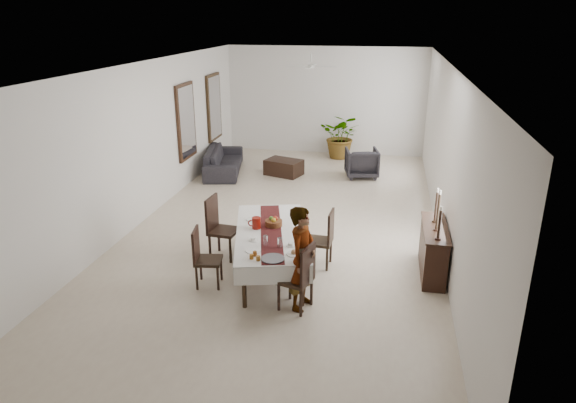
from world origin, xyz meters
The scene contains 87 objects.
floor centered at (0.00, 0.00, 0.00)m, with size 6.00×12.00×0.00m, color beige.
ceiling centered at (0.00, 0.00, 3.20)m, with size 6.00×12.00×0.02m, color silver.
wall_back centered at (0.00, 6.00, 1.60)m, with size 6.00×0.02×3.20m, color silver.
wall_front centered at (0.00, -6.00, 1.60)m, with size 6.00×0.02×3.20m, color silver.
wall_left centered at (-3.00, 0.00, 1.60)m, with size 0.02×12.00×3.20m, color silver.
wall_right centered at (3.00, 0.00, 1.60)m, with size 0.02×12.00×3.20m, color silver.
dining_table_top centered at (0.15, -2.05, 0.70)m, with size 0.96×2.32×0.05m, color black.
table_leg_fl centered at (0.00, -3.22, 0.34)m, with size 0.07×0.07×0.68m, color black.
table_leg_fr centered at (0.83, -3.01, 0.34)m, with size 0.07×0.07×0.68m, color black.
table_leg_bl centered at (-0.54, -1.09, 0.34)m, with size 0.07×0.07×0.68m, color black.
table_leg_br centered at (0.29, -0.88, 0.34)m, with size 0.07×0.07×0.68m, color black.
tablecloth_top centered at (0.15, -2.05, 0.73)m, with size 1.14×2.49×0.01m, color silver.
tablecloth_drape_left centered at (-0.40, -2.19, 0.59)m, with size 0.01×2.49×0.29m, color silver.
tablecloth_drape_right centered at (0.69, -1.91, 0.59)m, with size 0.01×2.49×0.29m, color silver.
tablecloth_drape_near centered at (0.45, -3.25, 0.59)m, with size 1.14×0.01×0.29m, color silver.
tablecloth_drape_far centered at (-0.16, -0.85, 0.59)m, with size 1.14×0.01×0.29m, color white.
table_runner centered at (0.15, -2.05, 0.74)m, with size 0.34×2.41×0.00m, color #531718.
red_pitcher centered at (-0.12, -1.97, 0.83)m, with size 0.14×0.14×0.19m, color maroon.
pitcher_handle centered at (-0.20, -1.99, 0.83)m, with size 0.12×0.12×0.02m, color maroon.
wine_glass_near centered at (0.41, -2.63, 0.82)m, with size 0.07×0.07×0.16m, color white.
wine_glass_mid centered at (0.18, -2.58, 0.82)m, with size 0.07×0.07×0.16m, color white.
teacup_right centered at (0.57, -2.54, 0.76)m, with size 0.09×0.09×0.06m, color white.
saucer_right centered at (0.57, -2.54, 0.74)m, with size 0.14×0.14×0.01m, color silver.
teacup_left centered at (-0.05, -2.45, 0.76)m, with size 0.09×0.09×0.06m, color white.
saucer_left centered at (-0.05, -2.45, 0.74)m, with size 0.14×0.14×0.01m, color white.
plate_near_right centered at (0.67, -2.81, 0.74)m, with size 0.23×0.23×0.01m, color silver.
bread_near_right centered at (0.67, -2.81, 0.77)m, with size 0.09×0.09×0.09m, color tan.
plate_near_left centered at (0.04, -2.82, 0.74)m, with size 0.23×0.23×0.01m, color white.
plate_far_left centered at (-0.28, -1.61, 0.74)m, with size 0.23×0.23×0.01m, color white.
serving_tray centered at (0.39, -3.03, 0.74)m, with size 0.35×0.35×0.02m, color #414045.
jam_jar_a centered at (0.20, -3.11, 0.77)m, with size 0.06×0.06×0.07m, color #8E5214.
jam_jar_b centered at (0.09, -3.08, 0.77)m, with size 0.06×0.06×0.07m, color #8B4F14.
jam_jar_c centered at (0.11, -2.97, 0.77)m, with size 0.06×0.06×0.07m, color brown.
fruit_basket centered at (0.13, -1.80, 0.78)m, with size 0.29×0.29×0.10m, color brown.
fruit_red centered at (0.16, -1.78, 0.85)m, with size 0.09×0.09×0.09m, color #9E1F0F.
fruit_green centered at (0.09, -1.78, 0.85)m, with size 0.08×0.08×0.08m, color #4A7824.
fruit_yellow centered at (0.14, -1.85, 0.85)m, with size 0.08×0.08×0.08m, color gold.
chair_right_near_seat centered at (0.74, -3.08, 0.46)m, with size 0.44×0.44×0.05m, color black.
chair_right_near_leg_fl centered at (0.86, -3.30, 0.22)m, with size 0.04×0.04×0.43m, color black.
chair_right_near_leg_fr centered at (0.96, -2.96, 0.22)m, with size 0.04×0.04×0.43m, color black.
chair_right_near_leg_bl centered at (0.52, -3.20, 0.22)m, with size 0.04×0.04×0.43m, color black.
chair_right_near_leg_br centered at (0.62, -2.86, 0.22)m, with size 0.04×0.04×0.43m, color black.
chair_right_near_back centered at (0.93, -3.14, 0.75)m, with size 0.44×0.04×0.56m, color black.
chair_right_far_seat centered at (0.89, -1.66, 0.45)m, with size 0.43×0.43×0.05m, color black.
chair_right_far_leg_fl centered at (1.05, -1.84, 0.21)m, with size 0.04×0.04×0.42m, color black.
chair_right_far_leg_fr centered at (1.08, -1.50, 0.21)m, with size 0.04×0.04×0.42m, color black.
chair_right_far_leg_bl centered at (0.71, -1.82, 0.21)m, with size 0.04×0.04×0.42m, color black.
chair_right_far_leg_br centered at (0.73, -1.47, 0.21)m, with size 0.04×0.04×0.42m, color black.
chair_right_far_back centered at (1.09, -1.67, 0.74)m, with size 0.43×0.04×0.54m, color black.
chair_left_near_seat centered at (-0.73, -2.67, 0.43)m, with size 0.41×0.41×0.05m, color black.
chair_left_near_leg_fl centered at (-0.92, -2.54, 0.20)m, with size 0.04×0.04×0.40m, color black.
chair_left_near_leg_fr centered at (-0.87, -2.87, 0.20)m, with size 0.04×0.04×0.40m, color black.
chair_left_near_leg_bl centered at (-0.59, -2.48, 0.20)m, with size 0.04×0.04×0.40m, color black.
chair_left_near_leg_br centered at (-0.54, -2.81, 0.20)m, with size 0.04×0.04×0.40m, color black.
chair_left_near_back centered at (-0.91, -2.70, 0.70)m, with size 0.41×0.04×0.52m, color black.
chair_left_far_seat centered at (-0.80, -1.65, 0.49)m, with size 0.47×0.47×0.05m, color black.
chair_left_far_leg_fl centered at (-0.98, -1.44, 0.23)m, with size 0.05×0.05×0.47m, color black.
chair_left_far_leg_fr centered at (-1.01, -1.83, 0.23)m, with size 0.05×0.05×0.47m, color black.
chair_left_far_leg_bl centered at (-0.59, -1.48, 0.23)m, with size 0.05×0.05×0.47m, color black.
chair_left_far_leg_br centered at (-0.63, -1.86, 0.23)m, with size 0.05×0.05×0.47m, color black.
chair_left_far_back centered at (-1.02, -1.63, 0.81)m, with size 0.47×0.04×0.60m, color black.
woman centered at (0.83, -3.02, 0.79)m, with size 0.57×0.38×1.58m, color gray.
sideboard_body centered at (2.78, -1.58, 0.40)m, with size 0.36×1.34×0.81m, color black.
sideboard_top centered at (2.78, -1.58, 0.82)m, with size 0.39×1.40×0.03m, color black.
candlestick_near_base centered at (2.78, -2.08, 0.85)m, with size 0.09×0.09×0.03m, color black.
candlestick_near_shaft centered at (2.78, -2.08, 1.08)m, with size 0.04×0.04×0.45m, color black.
candlestick_near_candle centered at (2.78, -2.08, 1.34)m, with size 0.03×0.03×0.07m, color #EFE6CF.
candlestick_mid_base centered at (2.78, -1.72, 0.85)m, with size 0.09×0.09×0.03m, color black.
candlestick_mid_shaft centered at (2.78, -1.72, 1.15)m, with size 0.04×0.04×0.58m, color black.
candlestick_mid_candle centered at (2.78, -1.72, 1.48)m, with size 0.03×0.03×0.07m, color #ECE7CD.
candlestick_far_base centered at (2.78, -1.36, 0.85)m, with size 0.09×0.09×0.03m, color black.
candlestick_far_shaft centered at (2.78, -1.36, 1.11)m, with size 0.04×0.04×0.49m, color black.
candlestick_far_candle centered at (2.78, -1.36, 1.39)m, with size 0.03×0.03×0.07m, color beige.
sofa centered at (-2.41, 3.33, 0.33)m, with size 2.23×0.87×0.65m, color #262328.
armchair centered at (1.30, 3.63, 0.38)m, with size 0.82×0.84×0.76m, color #2A272C.
coffee_table centered at (-0.76, 3.41, 0.21)m, with size 0.93×0.62×0.41m, color black.
potted_plant centered at (0.59, 5.44, 0.67)m, with size 1.20×1.04×1.33m, color #255522.
mirror_frame_near centered at (-2.96, 2.20, 1.60)m, with size 0.06×1.05×1.85m, color black.
mirror_glass_near centered at (-2.92, 2.20, 1.60)m, with size 0.01×0.90×1.70m, color white.
mirror_frame_far centered at (-2.96, 4.30, 1.60)m, with size 0.06×1.05×1.85m, color black.
mirror_glass_far centered at (-2.92, 4.30, 1.60)m, with size 0.01×0.90×1.70m, color silver.
fan_rod centered at (0.00, 3.00, 3.10)m, with size 0.04×0.04×0.20m, color silver.
fan_hub centered at (0.00, 3.00, 2.90)m, with size 0.16×0.16×0.08m, color silver.
fan_blade_n centered at (0.00, 3.35, 2.90)m, with size 0.10×0.55×0.01m, color silver.
fan_blade_s centered at (0.00, 2.65, 2.90)m, with size 0.10×0.55×0.01m, color white.
fan_blade_e centered at (0.35, 3.00, 2.90)m, with size 0.55×0.10×0.01m, color silver.
fan_blade_w centered at (-0.35, 3.00, 2.90)m, with size 0.55×0.10×0.01m, color silver.
Camera 1 is at (1.90, -9.57, 4.09)m, focal length 32.00 mm.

